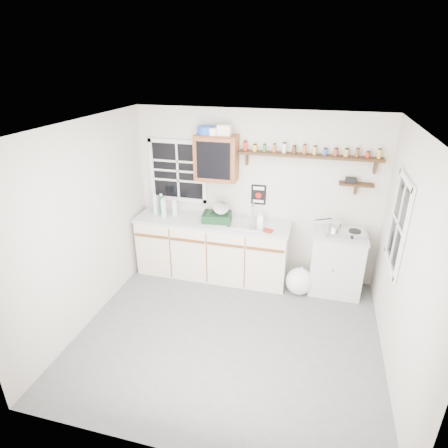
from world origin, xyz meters
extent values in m
cube|color=#555558|center=(0.00, 0.00, -0.01)|extent=(3.60, 3.20, 0.02)
cube|color=white|center=(0.00, 0.00, 2.51)|extent=(3.60, 3.20, 0.02)
cube|color=beige|center=(-1.81, 0.00, 1.25)|extent=(0.02, 3.20, 2.50)
cube|color=beige|center=(1.81, 0.00, 1.25)|extent=(0.02, 3.20, 2.50)
cube|color=beige|center=(0.00, 1.61, 1.25)|extent=(3.60, 0.02, 2.50)
cube|color=beige|center=(0.00, -1.61, 1.25)|extent=(3.60, 0.02, 2.50)
cube|color=beige|center=(-0.58, 1.30, 0.44)|extent=(2.27, 0.60, 0.88)
cube|color=#A7AAB0|center=(-0.58, 1.30, 0.90)|extent=(2.31, 0.62, 0.04)
cube|color=brown|center=(-1.44, 0.99, 0.70)|extent=(0.53, 0.02, 0.03)
cube|color=brown|center=(-0.87, 0.99, 0.70)|extent=(0.53, 0.02, 0.03)
cube|color=brown|center=(-0.30, 0.99, 0.70)|extent=(0.53, 0.02, 0.03)
cube|color=brown|center=(0.27, 0.99, 0.70)|extent=(0.53, 0.02, 0.03)
cube|color=beige|center=(1.25, 1.33, 0.44)|extent=(0.70, 0.55, 0.88)
cube|color=#A7AAB0|center=(1.25, 1.33, 0.90)|extent=(0.73, 0.57, 0.03)
cube|color=silver|center=(-0.05, 1.30, 0.93)|extent=(0.52, 0.44, 0.03)
cylinder|color=silver|center=(0.00, 1.46, 1.06)|extent=(0.02, 0.02, 0.28)
cylinder|color=silver|center=(0.00, 1.40, 1.19)|extent=(0.02, 0.14, 0.02)
cube|color=#5D2C17|center=(-0.55, 1.45, 1.82)|extent=(0.60, 0.30, 0.65)
cube|color=black|center=(-0.55, 1.29, 1.82)|extent=(0.48, 0.02, 0.52)
cylinder|color=#1B44B0|center=(-0.70, 1.45, 2.21)|extent=(0.24, 0.24, 0.11)
cube|color=white|center=(-0.43, 1.45, 2.22)|extent=(0.18, 0.15, 0.14)
cylinder|color=white|center=(-0.58, 1.40, 2.20)|extent=(0.12, 0.12, 0.10)
cube|color=black|center=(0.73, 1.51, 1.92)|extent=(1.91, 0.18, 0.04)
cube|color=black|center=(-0.13, 1.55, 1.82)|extent=(0.03, 0.10, 0.18)
cube|color=black|center=(1.58, 1.55, 1.82)|extent=(0.03, 0.10, 0.18)
cylinder|color=red|center=(-0.15, 1.51, 2.00)|extent=(0.05, 0.05, 0.12)
cylinder|color=black|center=(-0.15, 1.51, 2.07)|extent=(0.05, 0.05, 0.02)
cylinder|color=gold|center=(-0.02, 1.51, 1.98)|extent=(0.06, 0.06, 0.09)
cylinder|color=black|center=(-0.02, 1.51, 2.03)|extent=(0.05, 0.05, 0.02)
cylinder|color=#267226|center=(0.12, 1.51, 1.99)|extent=(0.04, 0.04, 0.10)
cylinder|color=black|center=(0.12, 1.51, 2.04)|extent=(0.04, 0.04, 0.02)
cylinder|color=#99591E|center=(0.25, 1.51, 1.99)|extent=(0.04, 0.04, 0.11)
cylinder|color=black|center=(0.25, 1.51, 2.05)|extent=(0.04, 0.04, 0.02)
cylinder|color=silver|center=(0.39, 1.51, 2.00)|extent=(0.06, 0.06, 0.13)
cylinder|color=black|center=(0.39, 1.51, 2.07)|extent=(0.05, 0.05, 0.02)
cylinder|color=#4C2614|center=(0.52, 1.51, 1.99)|extent=(0.05, 0.05, 0.10)
cylinder|color=black|center=(0.52, 1.51, 2.04)|extent=(0.05, 0.05, 0.02)
cylinder|color=#B24C19|center=(0.66, 1.51, 2.00)|extent=(0.05, 0.05, 0.12)
cylinder|color=black|center=(0.66, 1.51, 2.07)|extent=(0.04, 0.04, 0.02)
cylinder|color=gold|center=(0.79, 1.51, 1.99)|extent=(0.05, 0.05, 0.11)
cylinder|color=black|center=(0.79, 1.51, 2.05)|extent=(0.04, 0.04, 0.02)
cylinder|color=#334C8C|center=(0.93, 1.51, 1.98)|extent=(0.05, 0.05, 0.09)
cylinder|color=black|center=(0.93, 1.51, 2.03)|extent=(0.05, 0.05, 0.02)
cylinder|color=maroon|center=(1.06, 1.51, 1.98)|extent=(0.05, 0.05, 0.09)
cylinder|color=black|center=(1.06, 1.51, 2.04)|extent=(0.05, 0.05, 0.02)
cylinder|color=#BF8C3F|center=(1.20, 1.51, 1.99)|extent=(0.06, 0.06, 0.09)
cylinder|color=black|center=(1.20, 1.51, 2.04)|extent=(0.05, 0.05, 0.02)
cylinder|color=brown|center=(1.33, 1.51, 1.99)|extent=(0.05, 0.05, 0.11)
cylinder|color=black|center=(1.33, 1.51, 2.05)|extent=(0.04, 0.04, 0.02)
cylinder|color=red|center=(1.47, 1.51, 1.97)|extent=(0.05, 0.05, 0.07)
cylinder|color=black|center=(1.47, 1.51, 2.02)|extent=(0.05, 0.05, 0.02)
cylinder|color=gold|center=(1.60, 1.51, 2.00)|extent=(0.05, 0.05, 0.11)
cylinder|color=black|center=(1.60, 1.51, 2.06)|extent=(0.04, 0.04, 0.02)
cube|color=black|center=(1.38, 1.52, 1.57)|extent=(0.45, 0.15, 0.03)
cube|color=black|center=(1.38, 1.56, 1.49)|extent=(0.03, 0.08, 0.14)
cube|color=black|center=(1.30, 1.52, 1.62)|extent=(0.14, 0.10, 0.07)
cube|color=black|center=(0.05, 1.59, 1.28)|extent=(0.22, 0.01, 0.30)
cube|color=white|center=(0.05, 1.58, 1.38)|extent=(0.16, 0.00, 0.05)
cylinder|color=#A50C0C|center=(0.05, 1.58, 1.27)|extent=(0.09, 0.01, 0.09)
cube|color=white|center=(0.05, 1.58, 1.18)|extent=(0.16, 0.00, 0.04)
cube|color=black|center=(-1.20, 1.59, 1.55)|extent=(0.85, 0.02, 0.90)
cube|color=silver|center=(-1.20, 1.59, 1.55)|extent=(0.93, 0.03, 0.98)
cube|color=black|center=(1.79, 0.55, 1.45)|extent=(0.02, 0.70, 1.00)
cube|color=silver|center=(1.79, 0.55, 1.45)|extent=(0.03, 0.78, 1.08)
cylinder|color=silver|center=(-1.50, 1.34, 1.06)|extent=(0.08, 0.08, 0.29)
cylinder|color=white|center=(-1.50, 1.34, 1.22)|extent=(0.04, 0.04, 0.03)
cylinder|color=#236A37|center=(-1.40, 1.36, 1.07)|extent=(0.08, 0.08, 0.29)
cylinder|color=white|center=(-1.40, 1.36, 1.23)|extent=(0.04, 0.04, 0.03)
cylinder|color=silver|center=(-1.32, 1.25, 1.05)|extent=(0.08, 0.08, 0.27)
cylinder|color=white|center=(-1.32, 1.25, 1.20)|extent=(0.04, 0.04, 0.03)
cylinder|color=silver|center=(-1.19, 1.35, 1.03)|extent=(0.09, 0.09, 0.22)
cylinder|color=white|center=(-1.19, 1.35, 1.16)|extent=(0.05, 0.05, 0.03)
cube|color=black|center=(-0.51, 1.30, 0.98)|extent=(0.44, 0.35, 0.12)
cylinder|color=silver|center=(-0.46, 1.30, 1.10)|extent=(0.32, 0.33, 0.25)
imported|color=silver|center=(0.12, 1.37, 1.01)|extent=(0.10, 0.10, 0.18)
cube|color=maroon|center=(0.27, 1.13, 0.93)|extent=(0.17, 0.15, 0.02)
cube|color=silver|center=(1.30, 1.31, 0.94)|extent=(0.57, 0.36, 0.07)
cylinder|color=black|center=(1.16, 1.31, 0.98)|extent=(0.16, 0.16, 0.01)
cylinder|color=black|center=(1.43, 1.31, 0.98)|extent=(0.16, 0.16, 0.01)
cylinder|color=silver|center=(1.16, 1.31, 1.03)|extent=(0.17, 0.17, 0.10)
cylinder|color=black|center=(1.00, 1.39, 1.07)|extent=(0.23, 0.26, 0.17)
ellipsoid|color=silver|center=(0.76, 1.11, 0.19)|extent=(0.40, 0.37, 0.42)
cone|color=silver|center=(0.78, 1.11, 0.38)|extent=(0.12, 0.12, 0.12)
camera|label=1|loc=(0.87, -3.57, 3.12)|focal=30.00mm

